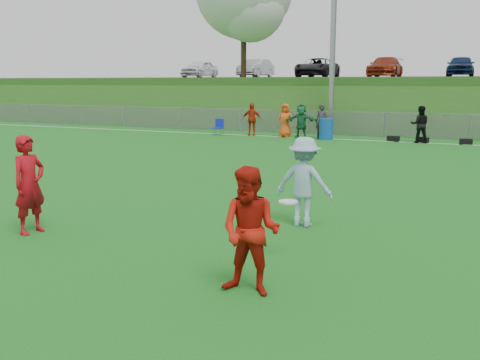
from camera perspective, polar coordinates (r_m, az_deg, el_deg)
The scene contains 15 objects.
ground at distance 9.37m, azimuth -4.80°, elevation -6.82°, with size 120.00×120.00×0.00m, color #156214.
sideline_far at distance 26.33m, azimuth 14.40°, elevation 4.07°, with size 60.00×0.10×0.01m, color white.
fence at distance 28.24m, azimuth 15.15°, elevation 5.75°, with size 58.00×0.06×1.30m.
light_pole at distance 29.81m, azimuth 10.00°, elevation 17.86°, with size 1.20×0.40×12.15m.
berm at distance 39.09m, azimuth 17.77°, elevation 8.07°, with size 120.00×18.00×3.00m, color #295116.
parking_lot at distance 41.06m, azimuth 18.21°, elevation 10.30°, with size 120.00×12.00×0.10m, color black.
car_row at distance 40.22m, azimuth 16.43°, elevation 11.50°, with size 32.04×5.18×1.44m.
spectator_row at distance 26.93m, azimuth 8.05°, elevation 6.23°, with size 9.39×0.76×1.69m.
gear_bags at distance 26.27m, azimuth 16.62°, elevation 4.22°, with size 7.15×0.56×0.26m.
player_red_left at distance 10.54m, azimuth -21.55°, elevation -0.46°, with size 0.67×0.44×1.83m, color #A90B15.
player_red_center at distance 6.99m, azimuth 1.15°, elevation -5.50°, with size 0.83×0.65×1.71m, color #B7170C.
player_blue at distance 10.38m, azimuth 6.84°, elevation -0.21°, with size 1.12×0.65×1.74m, color #90AFC8.
frisbee at distance 8.34m, azimuth 5.15°, elevation -2.33°, with size 0.30×0.30×0.03m.
recycling_bin at distance 26.50m, azimuth 9.17°, elevation 5.40°, with size 0.68×0.68×1.02m, color #0F4CA5.
camp_chair at distance 28.44m, azimuth -2.35°, elevation 5.33°, with size 0.50×0.51×0.84m.
Camera 1 is at (4.33, -7.83, 2.77)m, focal length 40.00 mm.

